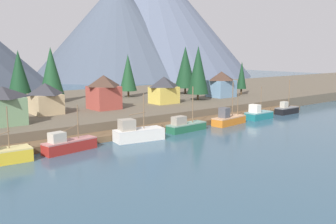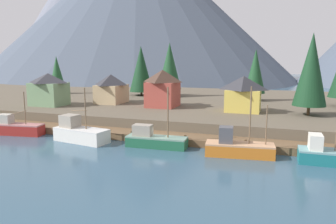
{
  "view_description": "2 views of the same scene",
  "coord_description": "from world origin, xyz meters",
  "px_view_note": "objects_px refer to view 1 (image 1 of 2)",
  "views": [
    {
      "loc": [
        -46.55,
        -54.16,
        14.55
      ],
      "look_at": [
        -1.8,
        1.04,
        3.48
      ],
      "focal_mm": 41.63,
      "sensor_mm": 36.0,
      "label": 1
    },
    {
      "loc": [
        15.83,
        -41.25,
        11.83
      ],
      "look_at": [
        0.88,
        2.13,
        4.25
      ],
      "focal_mm": 34.83,
      "sensor_mm": 36.0,
      "label": 2
    }
  ],
  "objects_px": {
    "house_green": "(3,105)",
    "conifer_back_right": "(198,70)",
    "conifer_near_left": "(128,73)",
    "fishing_boat_black": "(287,110)",
    "fishing_boat_green": "(185,126)",
    "conifer_back_left": "(185,67)",
    "house_blue": "(221,84)",
    "conifer_near_right": "(51,71)",
    "conifer_mid_right": "(242,75)",
    "house_tan": "(45,98)",
    "fishing_boat_orange": "(228,119)",
    "house_yellow": "(164,90)",
    "fishing_boat_teal": "(258,114)",
    "house_red": "(104,92)",
    "conifer_mid_left": "(19,76)",
    "fishing_boat_red": "(68,144)",
    "fishing_boat_white": "(137,133)"
  },
  "relations": [
    {
      "from": "house_blue",
      "to": "conifer_back_left",
      "type": "xyz_separation_m",
      "value": [
        -2.05,
        12.2,
        4.17
      ]
    },
    {
      "from": "house_green",
      "to": "conifer_near_left",
      "type": "xyz_separation_m",
      "value": [
        38.25,
        20.94,
        3.23
      ]
    },
    {
      "from": "house_blue",
      "to": "conifer_near_right",
      "type": "relative_size",
      "value": 0.52
    },
    {
      "from": "house_blue",
      "to": "conifer_near_right",
      "type": "height_order",
      "value": "conifer_near_right"
    },
    {
      "from": "conifer_near_right",
      "to": "conifer_back_left",
      "type": "bearing_deg",
      "value": -7.76
    },
    {
      "from": "house_blue",
      "to": "conifer_mid_right",
      "type": "height_order",
      "value": "conifer_mid_right"
    },
    {
      "from": "fishing_boat_black",
      "to": "conifer_mid_right",
      "type": "height_order",
      "value": "conifer_mid_right"
    },
    {
      "from": "fishing_boat_black",
      "to": "house_yellow",
      "type": "relative_size",
      "value": 1.28
    },
    {
      "from": "house_tan",
      "to": "house_blue",
      "type": "distance_m",
      "value": 47.54
    },
    {
      "from": "house_green",
      "to": "conifer_near_left",
      "type": "distance_m",
      "value": 43.73
    },
    {
      "from": "fishing_boat_teal",
      "to": "conifer_back_left",
      "type": "relative_size",
      "value": 0.52
    },
    {
      "from": "house_green",
      "to": "conifer_back_right",
      "type": "distance_m",
      "value": 48.61
    },
    {
      "from": "conifer_back_right",
      "to": "fishing_boat_black",
      "type": "bearing_deg",
      "value": -56.49
    },
    {
      "from": "fishing_boat_white",
      "to": "house_tan",
      "type": "xyz_separation_m",
      "value": [
        -6.66,
        21.65,
        4.3
      ]
    },
    {
      "from": "conifer_back_left",
      "to": "conifer_near_left",
      "type": "bearing_deg",
      "value": 168.65
    },
    {
      "from": "conifer_near_right",
      "to": "fishing_boat_white",
      "type": "bearing_deg",
      "value": -91.67
    },
    {
      "from": "house_blue",
      "to": "conifer_back_right",
      "type": "bearing_deg",
      "value": -174.91
    },
    {
      "from": "fishing_boat_teal",
      "to": "house_tan",
      "type": "xyz_separation_m",
      "value": [
        -38.95,
        21.07,
        4.53
      ]
    },
    {
      "from": "fishing_boat_green",
      "to": "house_yellow",
      "type": "height_order",
      "value": "house_yellow"
    },
    {
      "from": "conifer_mid_right",
      "to": "conifer_back_left",
      "type": "relative_size",
      "value": 0.69
    },
    {
      "from": "house_red",
      "to": "conifer_mid_left",
      "type": "height_order",
      "value": "conifer_mid_left"
    },
    {
      "from": "fishing_boat_black",
      "to": "conifer_back_left",
      "type": "height_order",
      "value": "conifer_back_left"
    },
    {
      "from": "fishing_boat_green",
      "to": "house_blue",
      "type": "bearing_deg",
      "value": 29.71
    },
    {
      "from": "house_blue",
      "to": "conifer_near_right",
      "type": "distance_m",
      "value": 43.56
    },
    {
      "from": "conifer_near_left",
      "to": "conifer_near_right",
      "type": "xyz_separation_m",
      "value": [
        -20.47,
        1.68,
        0.97
      ]
    },
    {
      "from": "fishing_boat_orange",
      "to": "house_blue",
      "type": "xyz_separation_m",
      "value": [
        18.48,
        19.46,
        4.9
      ]
    },
    {
      "from": "fishing_boat_teal",
      "to": "fishing_boat_orange",
      "type": "bearing_deg",
      "value": -179.34
    },
    {
      "from": "fishing_boat_green",
      "to": "house_yellow",
      "type": "relative_size",
      "value": 1.32
    },
    {
      "from": "house_green",
      "to": "house_red",
      "type": "height_order",
      "value": "house_red"
    },
    {
      "from": "fishing_boat_black",
      "to": "conifer_near_left",
      "type": "xyz_separation_m",
      "value": [
        -21.82,
        34.4,
        8.04
      ]
    },
    {
      "from": "conifer_near_left",
      "to": "conifer_mid_right",
      "type": "height_order",
      "value": "conifer_near_left"
    },
    {
      "from": "fishing_boat_teal",
      "to": "conifer_back_left",
      "type": "height_order",
      "value": "conifer_back_left"
    },
    {
      "from": "fishing_boat_orange",
      "to": "house_red",
      "type": "height_order",
      "value": "house_red"
    },
    {
      "from": "house_blue",
      "to": "conifer_mid_right",
      "type": "distance_m",
      "value": 9.18
    },
    {
      "from": "fishing_boat_red",
      "to": "house_tan",
      "type": "distance_m",
      "value": 22.35
    },
    {
      "from": "fishing_boat_green",
      "to": "fishing_boat_black",
      "type": "height_order",
      "value": "fishing_boat_green"
    },
    {
      "from": "conifer_mid_right",
      "to": "house_yellow",
      "type": "bearing_deg",
      "value": -177.56
    },
    {
      "from": "fishing_boat_teal",
      "to": "house_yellow",
      "type": "relative_size",
      "value": 1.11
    },
    {
      "from": "house_tan",
      "to": "house_blue",
      "type": "xyz_separation_m",
      "value": [
        47.5,
        -1.94,
        0.4
      ]
    },
    {
      "from": "fishing_boat_green",
      "to": "conifer_near_left",
      "type": "xyz_separation_m",
      "value": [
        10.33,
        34.66,
        7.99
      ]
    },
    {
      "from": "house_tan",
      "to": "conifer_near_right",
      "type": "distance_m",
      "value": 17.78
    },
    {
      "from": "fishing_boat_teal",
      "to": "house_green",
      "type": "xyz_separation_m",
      "value": [
        -49.0,
        13.86,
        4.73
      ]
    },
    {
      "from": "fishing_boat_white",
      "to": "conifer_back_left",
      "type": "distance_m",
      "value": 51.01
    },
    {
      "from": "conifer_mid_left",
      "to": "fishing_boat_white",
      "type": "bearing_deg",
      "value": -80.05
    },
    {
      "from": "conifer_near_left",
      "to": "conifer_back_right",
      "type": "height_order",
      "value": "conifer_back_right"
    },
    {
      "from": "fishing_boat_teal",
      "to": "conifer_mid_right",
      "type": "distance_m",
      "value": 27.29
    },
    {
      "from": "fishing_boat_teal",
      "to": "house_red",
      "type": "height_order",
      "value": "house_red"
    },
    {
      "from": "house_tan",
      "to": "conifer_back_right",
      "type": "height_order",
      "value": "conifer_back_right"
    },
    {
      "from": "fishing_boat_teal",
      "to": "house_blue",
      "type": "height_order",
      "value": "house_blue"
    },
    {
      "from": "conifer_mid_right",
      "to": "fishing_boat_red",
      "type": "bearing_deg",
      "value": -162.09
    }
  ]
}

